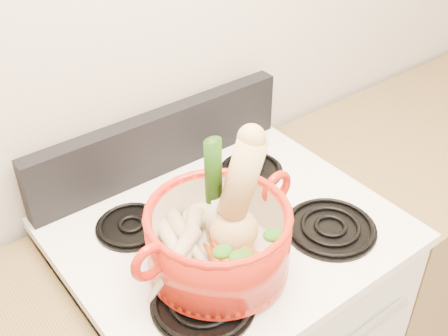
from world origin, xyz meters
TOP-DOWN VIEW (x-y plane):
  - wall_back at (0.00, 1.75)m, footprint 3.50×0.02m
  - cooktop at (0.00, 1.40)m, footprint 0.78×0.67m
  - control_backsplash at (0.00, 1.70)m, footprint 0.76×0.05m
  - counter_right at (1.07, 1.40)m, footprint 1.36×0.65m
  - burner_front_left at (-0.19, 1.24)m, footprint 0.22×0.22m
  - burner_front_right at (0.19, 1.24)m, footprint 0.22×0.22m
  - burner_back_left at (-0.19, 1.54)m, footprint 0.17×0.17m
  - burner_back_right at (0.19, 1.54)m, footprint 0.17×0.17m
  - dutch_oven at (-0.11, 1.30)m, footprint 0.33×0.33m
  - pot_handle_left at (-0.28, 1.29)m, footprint 0.09×0.03m
  - pot_handle_right at (0.07, 1.31)m, footprint 0.09×0.03m
  - squash at (-0.06, 1.30)m, footprint 0.20×0.17m
  - leek at (-0.08, 1.35)m, footprint 0.05×0.05m
  - ginger at (-0.08, 1.41)m, footprint 0.10×0.08m
  - parsnip_0 at (-0.18, 1.35)m, footprint 0.09×0.25m
  - parsnip_1 at (-0.16, 1.34)m, footprint 0.17×0.17m
  - parsnip_2 at (-0.15, 1.35)m, footprint 0.07×0.20m
  - parsnip_3 at (-0.22, 1.30)m, footprint 0.19×0.13m
  - carrot_0 at (-0.14, 1.25)m, footprint 0.06×0.16m
  - carrot_1 at (-0.13, 1.27)m, footprint 0.10×0.15m
  - carrot_2 at (-0.08, 1.26)m, footprint 0.06×0.18m
  - carrot_3 at (-0.13, 1.23)m, footprint 0.06×0.15m

SIDE VIEW (x-z plane):
  - counter_right at x=1.07m, z-range 0.00..0.90m
  - cooktop at x=0.00m, z-range 0.92..0.95m
  - burner_front_left at x=-0.19m, z-range 0.95..0.97m
  - burner_front_right at x=0.19m, z-range 0.95..0.97m
  - burner_back_left at x=-0.19m, z-range 0.95..0.97m
  - burner_back_right at x=0.19m, z-range 0.95..0.97m
  - carrot_0 at x=-0.14m, z-range 1.00..1.04m
  - carrot_1 at x=-0.13m, z-range 1.00..1.05m
  - ginger at x=-0.08m, z-range 1.00..1.05m
  - parsnip_0 at x=-0.18m, z-range 0.99..1.06m
  - carrot_2 at x=-0.08m, z-range 1.01..1.05m
  - parsnip_1 at x=-0.16m, z-range 1.00..1.06m
  - parsnip_2 at x=-0.15m, z-range 1.01..1.07m
  - carrot_3 at x=-0.13m, z-range 1.01..1.06m
  - control_backsplash at x=0.00m, z-range 0.95..1.13m
  - parsnip_3 at x=-0.22m, z-range 1.01..1.07m
  - dutch_oven at x=-0.11m, z-range 0.97..1.12m
  - pot_handle_left at x=-0.28m, z-range 1.05..1.14m
  - pot_handle_right at x=0.07m, z-range 1.05..1.14m
  - squash at x=-0.06m, z-range 0.99..1.28m
  - leek at x=-0.08m, z-range 1.00..1.27m
  - wall_back at x=0.00m, z-range 0.00..2.60m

